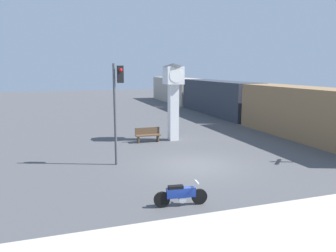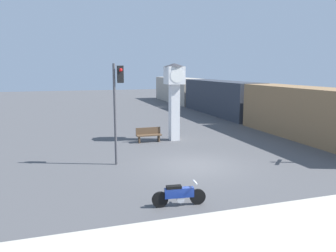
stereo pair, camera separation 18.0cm
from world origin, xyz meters
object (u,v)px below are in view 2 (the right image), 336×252
(motorcycle, at_px, (179,195))
(traffic_light, at_px, (117,97))
(clock_tower, at_px, (174,90))
(bench, at_px, (149,134))
(freight_train, at_px, (220,97))

(motorcycle, relative_size, traffic_light, 0.38)
(clock_tower, bearing_deg, motorcycle, -107.74)
(traffic_light, height_order, bench, traffic_light)
(motorcycle, height_order, freight_train, freight_train)
(motorcycle, bearing_deg, bench, 87.88)
(traffic_light, xyz_separation_m, bench, (2.60, 4.38, -2.81))
(motorcycle, bearing_deg, clock_tower, 78.54)
(motorcycle, bearing_deg, traffic_light, 107.80)
(traffic_light, bearing_deg, bench, 59.30)
(clock_tower, bearing_deg, freight_train, 51.00)
(motorcycle, height_order, traffic_light, traffic_light)
(clock_tower, distance_m, bench, 3.29)
(clock_tower, relative_size, freight_train, 0.13)
(clock_tower, height_order, traffic_light, clock_tower)
(clock_tower, height_order, freight_train, clock_tower)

